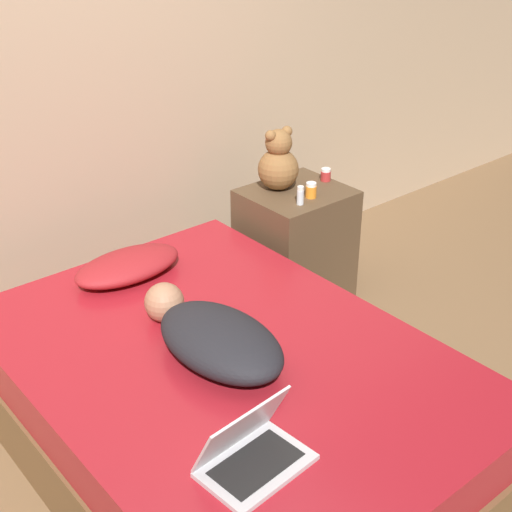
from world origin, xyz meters
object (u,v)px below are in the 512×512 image
Objects in this scene: pillow at (128,266)px; bottle_red at (326,175)px; person_lying at (214,336)px; bottle_clear at (300,196)px; bottle_orange at (311,190)px; teddy_bear at (278,163)px; laptop at (251,452)px.

pillow is 1.15m from bottle_red.
person_lying is 1.05m from bottle_clear.
bottle_clear is (-0.30, -0.13, 0.01)m from bottle_red.
bottle_orange reaches higher than bottle_red.
person_lying is 2.26× the size of teddy_bear.
person_lying is 7.75× the size of bottle_clear.
teddy_bear is at bearing 3.74° from pillow.
teddy_bear is (0.94, 0.74, 0.20)m from person_lying.
teddy_bear reaches higher than bottle_red.
teddy_bear reaches higher than pillow.
person_lying is 1.21m from teddy_bear.
pillow is at bearing 84.09° from person_lying.
bottle_clear is at bearing 37.04° from laptop.
pillow is 0.69× the size of person_lying.
teddy_bear is at bearing 163.42° from bottle_red.
laptop is 1.08× the size of teddy_bear.
bottle_orange is at bearing -152.40° from bottle_red.
bottle_red is 0.33m from bottle_clear.
laptop is 5.13× the size of bottle_red.
bottle_clear is (-0.09, -0.03, 0.01)m from bottle_orange.
bottle_red reaches higher than pillow.
person_lying is at bearing -94.48° from pillow.
bottle_orange reaches higher than pillow.
bottle_orange reaches higher than person_lying.
bottle_clear reaches higher than pillow.
bottle_orange reaches higher than laptop.
pillow is at bearing -176.26° from teddy_bear.
person_lying is 9.32× the size of bottle_orange.
pillow is 7.41× the size of bottle_red.
teddy_bear is 0.28m from bottle_red.
bottle_clear reaches higher than person_lying.
pillow is 6.41× the size of bottle_orange.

